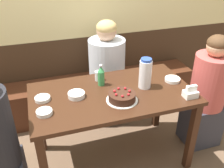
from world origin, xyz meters
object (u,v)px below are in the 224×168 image
bench_seat (91,95)px  soju_bottle (101,76)px  bowl_soup_white (43,99)px  water_pitcher (145,73)px  glass_water_tall (98,76)px  person_pale_blue_shirt (107,73)px  bowl_rice_small (44,112)px  napkin_holder (191,93)px  birthday_cake (122,97)px  bowl_sauce_shallow (172,79)px  person_grey_tee (207,96)px  bowl_side_dish (76,95)px

bench_seat → soju_bottle: (-0.05, -0.68, 0.61)m
soju_bottle → bowl_soup_white: size_ratio=1.59×
water_pitcher → bowl_soup_white: 0.86m
bench_seat → bowl_soup_white: (-0.56, -0.77, 0.53)m
glass_water_tall → person_pale_blue_shirt: bearing=63.0°
bowl_rice_small → glass_water_tall: glass_water_tall is taller
bowl_soup_white → person_pale_blue_shirt: person_pale_blue_shirt is taller
bench_seat → napkin_holder: 1.35m
bench_seat → birthday_cake: bearing=-87.9°
birthday_cake → bowl_sauce_shallow: size_ratio=1.84×
bowl_soup_white → person_grey_tee: (1.49, -0.10, -0.20)m
birthday_cake → water_pitcher: bearing=28.7°
birthday_cake → bowl_rice_small: (-0.60, 0.00, -0.02)m
bench_seat → soju_bottle: soju_bottle is taller
soju_bottle → bowl_sauce_shallow: (0.63, -0.13, -0.08)m
bowl_soup_white → bowl_sauce_shallow: (1.13, -0.04, -0.00)m
glass_water_tall → soju_bottle: bearing=-89.2°
napkin_holder → bowl_rice_small: bearing=173.6°
bench_seat → birthday_cake: 1.12m
water_pitcher → person_pale_blue_shirt: (-0.15, 0.63, -0.28)m
bowl_soup_white → glass_water_tall: (0.51, 0.18, 0.03)m
bowl_sauce_shallow → soju_bottle: bearing=168.4°
bench_seat → person_grey_tee: (0.93, -0.88, 0.33)m
water_pitcher → bowl_rice_small: water_pitcher is taller
napkin_holder → person_pale_blue_shirt: size_ratio=0.09×
napkin_holder → person_grey_tee: 0.48m
birthday_cake → bowl_rice_small: bearing=179.6°
napkin_holder → bowl_sauce_shallow: napkin_holder is taller
bowl_rice_small → person_pale_blue_shirt: 1.05m
bowl_soup_white → bowl_side_dish: bowl_side_dish is taller
bowl_side_dish → person_grey_tee: size_ratio=0.12×
person_pale_blue_shirt → napkin_holder: bearing=25.7°
napkin_holder → glass_water_tall: bearing=141.5°
bench_seat → water_pitcher: size_ratio=9.50×
water_pitcher → person_grey_tee: size_ratio=0.23×
water_pitcher → soju_bottle: bearing=156.8°
napkin_holder → person_pale_blue_shirt: person_pale_blue_shirt is taller
bowl_soup_white → bowl_side_dish: (0.26, -0.04, 0.01)m
person_pale_blue_shirt → bowl_rice_small: bearing=-42.8°
birthday_cake → bowl_soup_white: birthday_cake is taller
bowl_side_dish → person_pale_blue_shirt: bearing=54.0°
birthday_cake → bowl_side_dish: size_ratio=1.84×
birthday_cake → soju_bottle: size_ratio=1.31×
bowl_side_dish → person_grey_tee: 1.25m
napkin_holder → person_pale_blue_shirt: (-0.43, 0.89, -0.19)m
bowl_soup_white → bowl_sauce_shallow: bearing=-2.0°
water_pitcher → soju_bottle: size_ratio=1.38×
bench_seat → bowl_soup_white: size_ratio=20.84×
person_pale_blue_shirt → glass_water_tall: bearing=-27.0°
water_pitcher → person_pale_blue_shirt: size_ratio=0.23×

